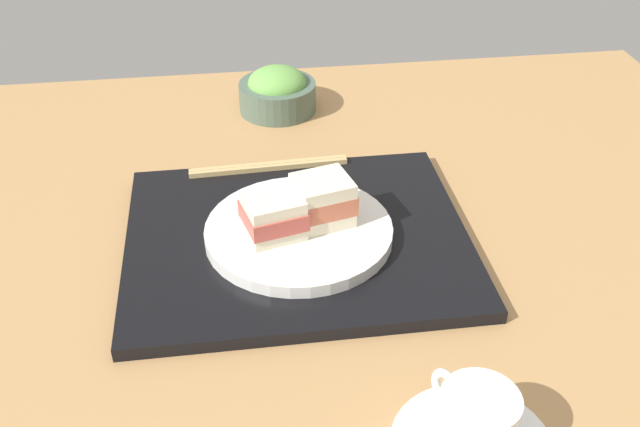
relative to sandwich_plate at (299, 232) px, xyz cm
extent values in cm
cube|color=tan|center=(2.29, -2.59, -3.87)|extent=(140.00, 100.00, 3.00)
cube|color=black|center=(0.15, -0.75, -1.57)|extent=(40.58, 33.78, 1.59)
cylinder|color=silver|center=(0.00, 0.00, 0.00)|extent=(22.25, 22.25, 1.55)
cube|color=#EFE5C1|center=(-2.97, -0.90, 1.60)|extent=(7.55, 7.09, 1.65)
cube|color=#CC6B4C|center=(-2.97, -0.90, 3.61)|extent=(7.91, 7.24, 2.38)
cube|color=#EFE5C1|center=(-2.97, -0.90, 5.63)|extent=(7.55, 7.09, 1.65)
cube|color=#EFE5C1|center=(2.97, 0.90, 1.51)|extent=(7.55, 7.09, 1.47)
cube|color=#B74C42|center=(2.97, 0.90, 3.28)|extent=(7.94, 7.58, 2.07)
cube|color=#EFE5C1|center=(2.97, 0.90, 5.04)|extent=(7.55, 7.09, 1.47)
cylinder|color=#4C6051|center=(-0.80, -36.76, -0.04)|extent=(12.18, 12.18, 4.65)
ellipsoid|color=#6BA84C|center=(-0.80, -36.76, 2.28)|extent=(9.23, 9.23, 5.08)
cube|color=tan|center=(1.96, -16.53, -0.42)|extent=(21.59, 1.62, 0.70)
cube|color=tan|center=(1.93, -15.78, -0.42)|extent=(21.59, 1.62, 0.70)
cylinder|color=white|center=(-11.73, 31.02, 1.35)|extent=(6.89, 6.89, 5.83)
cylinder|color=black|center=(-11.73, 31.02, 3.86)|extent=(6.34, 6.34, 0.40)
torus|color=white|center=(-10.17, 27.29, 1.35)|extent=(2.30, 4.06, 4.06)
camera|label=1|loc=(7.16, 70.09, 51.46)|focal=41.37mm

